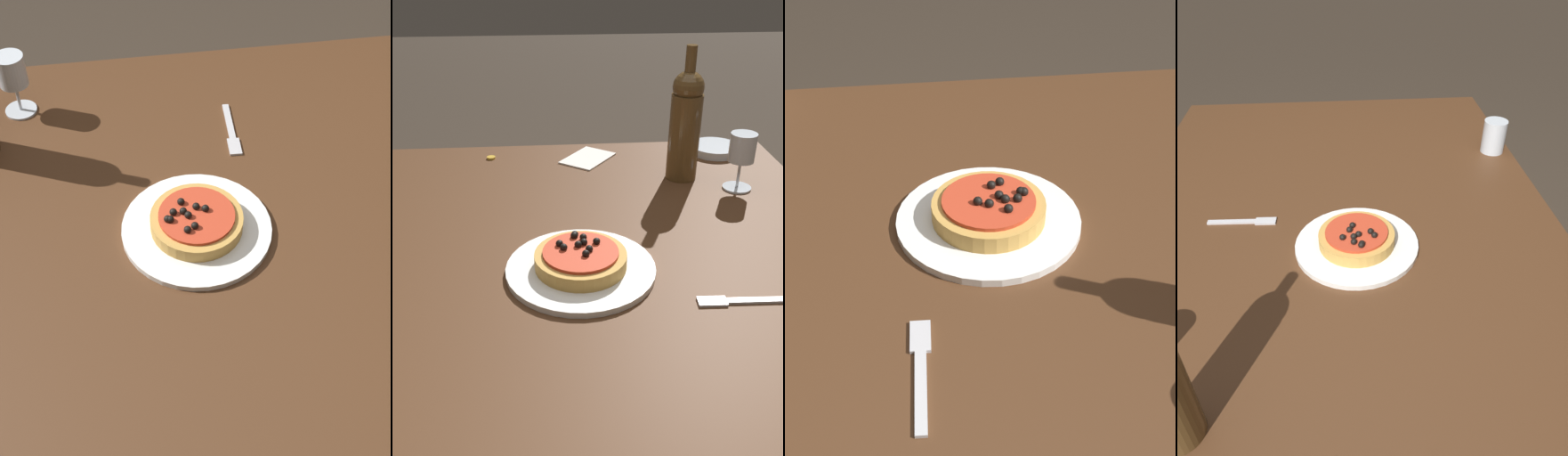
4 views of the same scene
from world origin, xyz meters
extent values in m
cube|color=#4C2D19|center=(0.00, 0.00, 0.69)|extent=(1.57, 1.09, 0.03)
cylinder|color=white|center=(0.11, 0.04, 0.71)|extent=(0.28, 0.28, 0.01)
cylinder|color=gold|center=(0.11, 0.04, 0.73)|extent=(0.17, 0.17, 0.03)
cylinder|color=red|center=(0.11, 0.04, 0.75)|extent=(0.14, 0.14, 0.01)
sphere|color=black|center=(0.09, 0.03, 0.76)|extent=(0.01, 0.01, 0.01)
sphere|color=black|center=(0.13, 0.08, 0.76)|extent=(0.01, 0.01, 0.01)
sphere|color=black|center=(0.16, 0.05, 0.76)|extent=(0.01, 0.01, 0.01)
sphere|color=black|center=(0.15, 0.03, 0.76)|extent=(0.01, 0.01, 0.01)
sphere|color=black|center=(0.13, 0.03, 0.76)|extent=(0.01, 0.01, 0.01)
sphere|color=black|center=(0.10, 0.02, 0.76)|extent=(0.01, 0.01, 0.01)
sphere|color=black|center=(0.16, 0.05, 0.76)|extent=(0.01, 0.01, 0.01)
sphere|color=black|center=(0.13, 0.01, 0.76)|extent=(0.01, 0.01, 0.01)
sphere|color=black|center=(0.11, 0.07, 0.76)|extent=(0.01, 0.01, 0.01)
sphere|color=black|center=(0.12, 0.04, 0.76)|extent=(0.01, 0.01, 0.01)
cube|color=silver|center=(-0.01, -0.26, 0.71)|extent=(0.02, 0.12, 0.00)
cube|color=silver|center=(-0.01, -0.18, 0.71)|extent=(0.03, 0.05, 0.00)
camera|label=1|loc=(0.22, 0.81, 1.60)|focal=50.00mm
camera|label=2|loc=(-0.73, 0.09, 1.27)|focal=42.00mm
camera|label=3|loc=(0.00, -0.72, 1.30)|focal=50.00mm
camera|label=4|loc=(0.89, 0.01, 1.36)|focal=35.00mm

